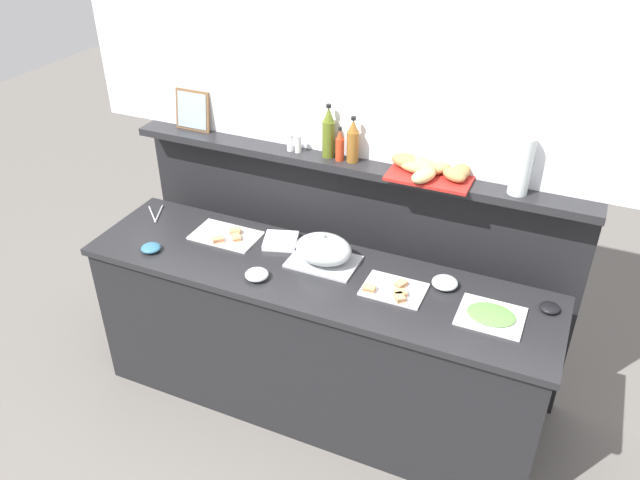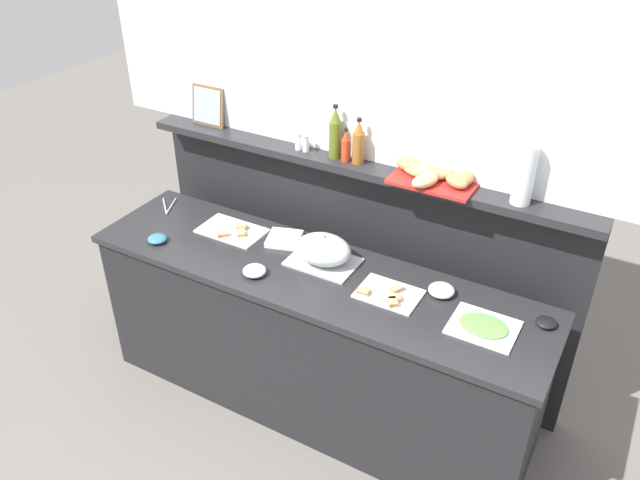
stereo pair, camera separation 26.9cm
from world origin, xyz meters
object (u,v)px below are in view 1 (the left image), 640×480
Objects in this scene: pepper_shaker at (298,144)px; condiment_bowl_dark at (550,308)px; vinegar_bottle_amber at (353,142)px; olive_oil_bottle at (329,134)px; glass_bowl_large at (445,283)px; bread_basket at (428,169)px; framed_picture at (193,110)px; napkin_stack at (281,241)px; serving_cloche at (324,250)px; cold_cuts_platter at (491,316)px; serving_tongs at (156,214)px; salt_shaker at (290,143)px; water_carafe at (522,166)px; sandwich_platter_front at (227,236)px; condiment_bowl_teal at (151,248)px; hot_sauce_bottle at (340,146)px; glass_bowl_medium at (257,275)px; sandwich_platter_side at (394,290)px.

condiment_bowl_dark is at bearing -10.52° from pepper_shaker.
olive_oil_bottle reaches higher than vinegar_bottle_amber.
bread_basket reaches higher than glass_bowl_large.
condiment_bowl_dark is 2.10m from framed_picture.
napkin_stack is 1.95× the size of pepper_shaker.
condiment_bowl_dark is 1.20m from vinegar_bottle_amber.
bread_basket is (0.53, -0.02, -0.09)m from olive_oil_bottle.
napkin_stack is at bearing 165.09° from serving_cloche.
glass_bowl_large is 1.65m from framed_picture.
cold_cuts_platter is 1.14m from napkin_stack.
vinegar_bottle_amber reaches higher than serving_tongs.
napkin_stack is 1.95× the size of salt_shaker.
olive_oil_bottle is 1.01× the size of water_carafe.
water_carafe is (0.22, 0.27, 0.53)m from glass_bowl_large.
condiment_bowl_teal is at bearing -136.13° from sandwich_platter_front.
hot_sauce_bottle is (-1.13, 0.25, 0.48)m from condiment_bowl_dark.
olive_oil_bottle is 3.17× the size of pepper_shaker.
serving_tongs is at bearing -110.23° from framed_picture.
cold_cuts_platter is at bearing -8.61° from napkin_stack.
framed_picture is (-0.95, 0.03, 0.01)m from vinegar_bottle_amber.
serving_tongs is at bearing 159.45° from glass_bowl_medium.
bread_basket reaches higher than sandwich_platter_front.
sandwich_platter_side is 2.35× the size of glass_bowl_large.
salt_shaker is (0.52, 0.57, 0.44)m from condiment_bowl_teal.
cold_cuts_platter is 1.18m from olive_oil_bottle.
condiment_bowl_teal is at bearing -132.39° from salt_shaker.
olive_oil_bottle reaches higher than framed_picture.
condiment_bowl_dark is 1.25m from hot_sauce_bottle.
bread_basket is at bearing -0.20° from salt_shaker.
water_carafe reaches higher than salt_shaker.
vinegar_bottle_amber is 1.06× the size of framed_picture.
cold_cuts_platter is 1.91m from framed_picture.
olive_oil_bottle is (-0.13, 0.01, 0.02)m from vinegar_bottle_amber.
pepper_shaker is at bearing 18.87° from serving_tongs.
cold_cuts_platter is 1.28m from pepper_shaker.
framed_picture is (-1.35, 0.04, 0.07)m from bread_basket.
sandwich_platter_side is 0.65m from glass_bowl_medium.
water_carafe is at bearing -0.62° from vinegar_bottle_amber.
serving_cloche is at bearing -14.91° from napkin_stack.
vinegar_bottle_amber reaches higher than pepper_shaker.
sandwich_platter_side is 2.86× the size of condiment_bowl_teal.
olive_oil_bottle is (0.16, 0.26, 0.53)m from napkin_stack.
serving_cloche is (0.57, -0.01, 0.06)m from sandwich_platter_front.
napkin_stack is 1.25m from water_carafe.
glass_bowl_large reaches higher than sandwich_platter_front.
olive_oil_bottle reaches higher than condiment_bowl_dark.
framed_picture reaches higher than sandwich_platter_front.
bread_basket is (1.26, 0.57, 0.44)m from condiment_bowl_teal.
hot_sauce_bottle is (-0.06, -0.01, -0.03)m from vinegar_bottle_amber.
serving_cloche is 1.08m from condiment_bowl_dark.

